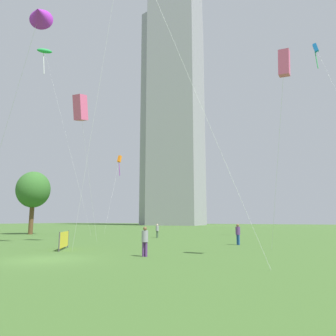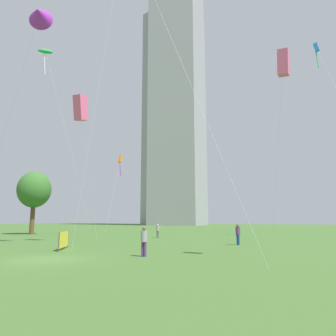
{
  "view_description": "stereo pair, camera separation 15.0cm",
  "coord_description": "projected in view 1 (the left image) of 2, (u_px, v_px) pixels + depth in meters",
  "views": [
    {
      "loc": [
        13.78,
        -12.23,
        2.08
      ],
      "look_at": [
        0.51,
        12.57,
        6.66
      ],
      "focal_mm": 33.95,
      "sensor_mm": 36.0,
      "label": 1
    },
    {
      "loc": [
        13.91,
        -12.16,
        2.08
      ],
      "look_at": [
        0.51,
        12.57,
        6.66
      ],
      "focal_mm": 33.95,
      "sensor_mm": 36.0,
      "label": 2
    }
  ],
  "objects": [
    {
      "name": "park_tree_0",
      "position": [
        33.0,
        190.0,
        46.31
      ],
      "size": [
        4.78,
        4.78,
        9.06
      ],
      "color": "brown",
      "rests_on": "ground"
    },
    {
      "name": "person_standing_0",
      "position": [
        145.0,
        239.0,
        18.2
      ],
      "size": [
        0.37,
        0.37,
        1.68
      ],
      "rotation": [
        0.0,
        0.0,
        3.25
      ],
      "color": "#593372",
      "rests_on": "ground"
    },
    {
      "name": "event_banner",
      "position": [
        64.0,
        240.0,
        22.49
      ],
      "size": [
        1.94,
        2.69,
        1.28
      ],
      "color": "#4C4C4C",
      "rests_on": "ground"
    },
    {
      "name": "kite_flying_8",
      "position": [
        45.0,
        52.0,
        50.83
      ],
      "size": [
        10.25,
        3.26,
        29.23
      ],
      "color": "silver",
      "rests_on": "ground"
    },
    {
      "name": "kite_flying_7",
      "position": [
        39.0,
        14.0,
        21.73
      ],
      "size": [
        11.11,
        3.84,
        16.81
      ],
      "color": "silver",
      "rests_on": "ground"
    },
    {
      "name": "kite_flying_3",
      "position": [
        119.0,
        160.0,
        54.91
      ],
      "size": [
        2.03,
        6.02,
        13.1
      ],
      "color": "silver",
      "rests_on": "ground"
    },
    {
      "name": "ground",
      "position": [
        47.0,
        260.0,
        16.72
      ],
      "size": [
        280.0,
        280.0,
        0.0
      ],
      "primitive_type": "plane",
      "color": "#3D6028"
    },
    {
      "name": "person_standing_2",
      "position": [
        157.0,
        230.0,
        36.93
      ],
      "size": [
        0.35,
        0.35,
        1.58
      ],
      "rotation": [
        0.0,
        0.0,
        1.44
      ],
      "color": "#3F593F",
      "rests_on": "ground"
    },
    {
      "name": "distant_highrise_0",
      "position": [
        173.0,
        116.0,
        131.35
      ],
      "size": [
        21.3,
        23.96,
        89.02
      ],
      "primitive_type": "cube",
      "rotation": [
        0.0,
        0.0,
        -0.2
      ],
      "color": "#939399",
      "rests_on": "ground"
    },
    {
      "name": "person_standing_1",
      "position": [
        238.0,
        233.0,
        26.56
      ],
      "size": [
        0.38,
        0.38,
        1.71
      ],
      "rotation": [
        0.0,
        0.0,
        5.64
      ],
      "color": "#1E478C",
      "rests_on": "ground"
    },
    {
      "name": "kite_flying_1",
      "position": [
        80.0,
        108.0,
        30.24
      ],
      "size": [
        1.11,
        4.22,
        13.91
      ],
      "color": "silver",
      "rests_on": "ground"
    },
    {
      "name": "kite_flying_5",
      "position": [
        316.0,
        50.0,
        38.71
      ],
      "size": [
        6.25,
        8.12,
        23.44
      ],
      "color": "silver",
      "rests_on": "ground"
    },
    {
      "name": "distant_highrise_1",
      "position": [
        176.0,
        92.0,
        126.79
      ],
      "size": [
        20.46,
        18.54,
        104.89
      ],
      "primitive_type": "cube",
      "rotation": [
        0.0,
        0.0,
        0.12
      ],
      "color": "#939399",
      "rests_on": "ground"
    },
    {
      "name": "kite_flying_2",
      "position": [
        284.0,
        64.0,
        17.68
      ],
      "size": [
        2.58,
        6.06,
        11.44
      ],
      "color": "silver",
      "rests_on": "ground"
    }
  ]
}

